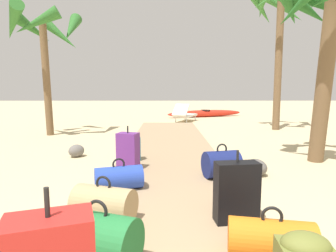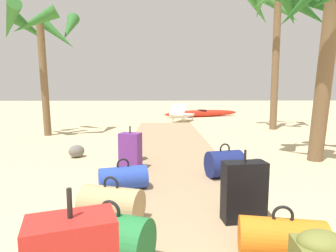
{
  "view_description": "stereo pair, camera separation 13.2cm",
  "coord_description": "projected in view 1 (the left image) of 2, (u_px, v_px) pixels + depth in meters",
  "views": [
    {
      "loc": [
        -0.06,
        -0.64,
        1.37
      ],
      "look_at": [
        -0.03,
        5.76,
        0.55
      ],
      "focal_mm": 30.53,
      "sensor_mm": 36.0,
      "label": 1
    },
    {
      "loc": [
        -0.2,
        -0.64,
        1.37
      ],
      "look_at": [
        -0.03,
        5.76,
        0.55
      ],
      "focal_mm": 30.53,
      "sensor_mm": 36.0,
      "label": 2
    }
  ],
  "objects": [
    {
      "name": "kayak",
      "position": [
        205.0,
        113.0,
        14.33
      ],
      "size": [
        3.98,
        1.83,
        0.35
      ],
      "color": "red",
      "rests_on": "ground"
    },
    {
      "name": "duffel_bag_tan",
      "position": [
        104.0,
        203.0,
        2.82
      ],
      "size": [
        0.67,
        0.51,
        0.45
      ],
      "color": "tan",
      "rests_on": "boardwalk"
    },
    {
      "name": "duffel_bag_green",
      "position": [
        99.0,
        240.0,
        2.08
      ],
      "size": [
        0.66,
        0.56,
        0.51
      ],
      "color": "#237538",
      "rests_on": "boardwalk"
    },
    {
      "name": "rock_left_near",
      "position": [
        76.0,
        151.0,
        5.83
      ],
      "size": [
        0.42,
        0.42,
        0.25
      ],
      "primitive_type": "ellipsoid",
      "rotation": [
        0.0,
        0.0,
        0.85
      ],
      "color": "slate",
      "rests_on": "ground"
    },
    {
      "name": "duffel_bag_navy",
      "position": [
        221.0,
        164.0,
        4.21
      ],
      "size": [
        0.58,
        0.5,
        0.51
      ],
      "color": "navy",
      "rests_on": "boardwalk"
    },
    {
      "name": "suitcase_purple",
      "position": [
        128.0,
        151.0,
        4.62
      ],
      "size": [
        0.38,
        0.31,
        0.71
      ],
      "color": "#6B2D84",
      "rests_on": "boardwalk"
    },
    {
      "name": "palm_tree_far_left",
      "position": [
        44.0,
        35.0,
        8.2
      ],
      "size": [
        2.25,
        2.25,
        3.69
      ],
      "color": "brown",
      "rests_on": "ground"
    },
    {
      "name": "boardwalk",
      "position": [
        169.0,
        153.0,
        6.0
      ],
      "size": [
        1.92,
        10.47,
        0.08
      ],
      "primitive_type": "cube",
      "color": "tan",
      "rests_on": "ground"
    },
    {
      "name": "palm_tree_near_right",
      "position": [
        327.0,
        13.0,
        5.03
      ],
      "size": [
        2.17,
        2.2,
        3.47
      ],
      "color": "brown",
      "rests_on": "ground"
    },
    {
      "name": "ground_plane",
      "position": [
        170.0,
        169.0,
        4.97
      ],
      "size": [
        60.0,
        60.0,
        0.0
      ],
      "primitive_type": "plane",
      "color": "#CCB789"
    },
    {
      "name": "duffel_bag_blue",
      "position": [
        119.0,
        178.0,
        3.7
      ],
      "size": [
        0.67,
        0.47,
        0.42
      ],
      "color": "#2847B7",
      "rests_on": "boardwalk"
    },
    {
      "name": "lounge_chair",
      "position": [
        185.0,
        114.0,
        12.1
      ],
      "size": [
        1.18,
        1.66,
        0.78
      ],
      "color": "white",
      "rests_on": "ground"
    },
    {
      "name": "backpack_teal",
      "position": [
        132.0,
        146.0,
        5.21
      ],
      "size": [
        0.31,
        0.27,
        0.5
      ],
      "color": "#197A7F",
      "rests_on": "boardwalk"
    },
    {
      "name": "duffel_bag_orange",
      "position": [
        271.0,
        239.0,
        2.19
      ],
      "size": [
        0.69,
        0.42,
        0.42
      ],
      "color": "orange",
      "rests_on": "boardwalk"
    },
    {
      "name": "suitcase_black",
      "position": [
        236.0,
        192.0,
        2.78
      ],
      "size": [
        0.44,
        0.24,
        0.71
      ],
      "color": "black",
      "rests_on": "boardwalk"
    },
    {
      "name": "rock_right_mid",
      "position": [
        256.0,
        167.0,
        4.59
      ],
      "size": [
        0.44,
        0.48,
        0.26
      ],
      "primitive_type": "ellipsoid",
      "rotation": [
        0.0,
        0.0,
        2.05
      ],
      "color": "#5B5651",
      "rests_on": "ground"
    },
    {
      "name": "palm_tree_far_right",
      "position": [
        280.0,
        14.0,
        9.4
      ],
      "size": [
        2.24,
        2.36,
        4.79
      ],
      "color": "brown",
      "rests_on": "ground"
    },
    {
      "name": "rock_left_mid",
      "position": [
        37.0,
        225.0,
        2.7
      ],
      "size": [
        0.4,
        0.39,
        0.2
      ],
      "primitive_type": "ellipsoid",
      "rotation": [
        0.0,
        0.0,
        1.83
      ],
      "color": "#5B5651",
      "rests_on": "ground"
    }
  ]
}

